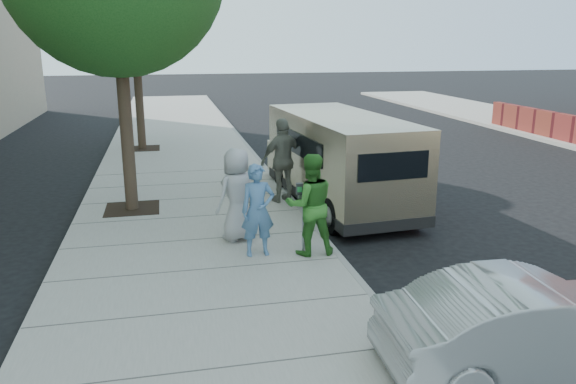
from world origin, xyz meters
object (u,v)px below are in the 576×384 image
at_px(person_green_shirt, 310,205).
at_px(person_striped_polo, 283,160).
at_px(sedan, 535,327).
at_px(person_gray_shirt, 237,195).
at_px(tree_far, 134,9).
at_px(van, 338,158).
at_px(parking_meter, 304,203).
at_px(person_officer, 258,210).

relative_size(person_green_shirt, person_striped_polo, 0.92).
height_order(sedan, person_gray_shirt, person_gray_shirt).
bearing_deg(person_gray_shirt, sedan, 88.84).
xyz_separation_m(tree_far, person_green_shirt, (3.20, -11.17, -3.82)).
height_order(van, person_striped_polo, van).
distance_m(parking_meter, person_gray_shirt, 1.45).
xyz_separation_m(van, person_gray_shirt, (-2.73, -2.37, -0.11)).
bearing_deg(person_green_shirt, person_officer, -8.79).
height_order(person_officer, person_striped_polo, person_striped_polo).
distance_m(tree_far, person_green_shirt, 12.23).
height_order(sedan, person_striped_polo, person_striped_polo).
xyz_separation_m(van, person_officer, (-2.48, -3.25, -0.18)).
distance_m(parking_meter, sedan, 4.42).
relative_size(van, person_striped_polo, 3.03).
bearing_deg(person_gray_shirt, person_striped_polo, -150.93).
distance_m(person_green_shirt, person_gray_shirt, 1.54).
relative_size(tree_far, van, 1.08).
xyz_separation_m(tree_far, parking_meter, (3.09, -11.15, -3.79)).
bearing_deg(van, person_striped_polo, 173.60).
distance_m(person_officer, person_striped_polo, 3.49).
relative_size(person_officer, person_green_shirt, 0.90).
bearing_deg(van, sedan, -93.87).
bearing_deg(person_officer, van, 50.50).
height_order(parking_meter, van, van).
bearing_deg(tree_far, person_striped_polo, -65.93).
bearing_deg(person_gray_shirt, person_officer, 74.88).
xyz_separation_m(tree_far, person_officer, (2.30, -11.02, -3.91)).
xyz_separation_m(tree_far, person_gray_shirt, (2.05, -10.14, -3.85)).
bearing_deg(person_striped_polo, sedan, 83.95).
distance_m(person_green_shirt, person_striped_polo, 3.44).
xyz_separation_m(person_green_shirt, person_gray_shirt, (-1.15, 1.03, -0.02)).
bearing_deg(tree_far, person_gray_shirt, -78.57).
xyz_separation_m(sedan, person_officer, (-2.60, 4.14, 0.37)).
xyz_separation_m(sedan, person_gray_shirt, (-2.85, 5.02, 0.43)).
bearing_deg(van, person_green_shirt, -119.62).
height_order(tree_far, person_striped_polo, tree_far).
distance_m(van, sedan, 7.42).
relative_size(tree_far, person_green_shirt, 3.57).
height_order(tree_far, person_green_shirt, tree_far).
height_order(van, person_green_shirt, van).
xyz_separation_m(sedan, person_green_shirt, (-1.69, 4.00, 0.45)).
height_order(parking_meter, person_gray_shirt, person_gray_shirt).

